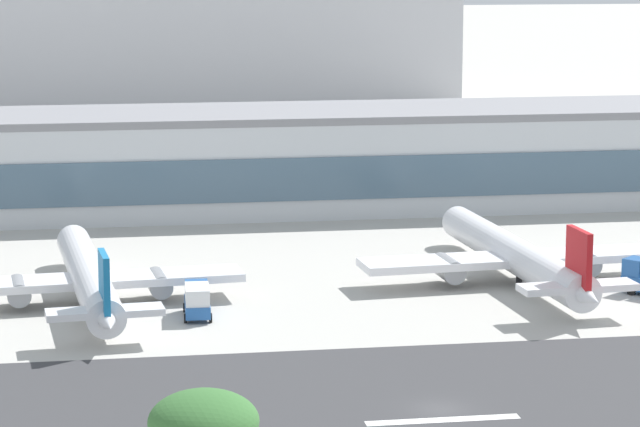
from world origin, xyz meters
TOP-DOWN VIEW (x-y plane):
  - ground_plane at (0.00, 0.00)m, footprint 1400.00×1400.00m
  - runway_strip at (0.00, -2.61)m, footprint 800.00×41.51m
  - runway_centreline_dash_4 at (-0.46, -2.61)m, footprint 12.00×1.20m
  - terminal_building at (-3.35, 89.18)m, footprint 158.88×21.39m
  - airliner_blue_tail_gate_0 at (-26.90, 37.66)m, footprint 31.43×41.13m
  - airliner_red_tail_gate_1 at (18.28, 40.41)m, footprint 34.26×42.89m
  - service_box_truck_0 at (-16.62, 31.69)m, footprint 2.90×6.10m

SIDE VIEW (x-z plane):
  - ground_plane at x=0.00m, z-range 0.00..0.00m
  - runway_strip at x=0.00m, z-range 0.00..0.08m
  - runway_centreline_dash_4 at x=-0.46m, z-range 0.08..0.09m
  - service_box_truck_0 at x=-16.62m, z-range 0.16..3.41m
  - airliner_blue_tail_gate_0 at x=-26.90m, z-range -1.55..7.04m
  - airliner_red_tail_gate_1 at x=18.28m, z-range -1.62..7.33m
  - terminal_building at x=-3.35m, z-range 0.00..13.49m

